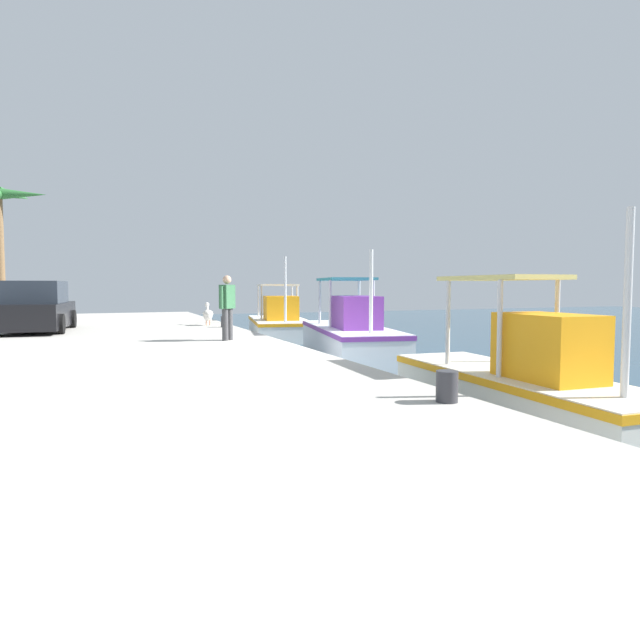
{
  "coord_description": "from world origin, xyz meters",
  "views": [
    {
      "loc": [
        11.82,
        -4.29,
        2.21
      ],
      "look_at": [
        -1.44,
        1.14,
        1.29
      ],
      "focal_mm": 29.7,
      "sensor_mm": 36.0,
      "label": 1
    }
  ],
  "objects_px": {
    "pelican": "(208,314)",
    "mooring_bollard_nearest": "(224,322)",
    "fishing_boat_nearest": "(279,324)",
    "fishing_boat_second": "(350,337)",
    "fishing_boat_third": "(521,382)",
    "parked_car": "(37,309)",
    "mooring_bollard_second": "(447,386)",
    "palm_tree": "(1,211)",
    "fisherman_standing": "(227,305)"
  },
  "relations": [
    {
      "from": "pelican",
      "to": "mooring_bollard_second",
      "type": "relative_size",
      "value": 2.52
    },
    {
      "from": "pelican",
      "to": "fisherman_standing",
      "type": "height_order",
      "value": "fisherman_standing"
    },
    {
      "from": "mooring_bollard_nearest",
      "to": "palm_tree",
      "type": "bearing_deg",
      "value": -124.88
    },
    {
      "from": "fishing_boat_nearest",
      "to": "palm_tree",
      "type": "height_order",
      "value": "palm_tree"
    },
    {
      "from": "fishing_boat_third",
      "to": "palm_tree",
      "type": "height_order",
      "value": "palm_tree"
    },
    {
      "from": "parked_car",
      "to": "fisherman_standing",
      "type": "bearing_deg",
      "value": 44.78
    },
    {
      "from": "fishing_boat_second",
      "to": "fishing_boat_third",
      "type": "bearing_deg",
      "value": -3.42
    },
    {
      "from": "fishing_boat_third",
      "to": "palm_tree",
      "type": "bearing_deg",
      "value": -148.86
    },
    {
      "from": "fishing_boat_nearest",
      "to": "parked_car",
      "type": "bearing_deg",
      "value": -71.71
    },
    {
      "from": "fishing_boat_nearest",
      "to": "mooring_bollard_second",
      "type": "relative_size",
      "value": 15.99
    },
    {
      "from": "fishing_boat_second",
      "to": "pelican",
      "type": "distance_m",
      "value": 5.89
    },
    {
      "from": "fishing_boat_second",
      "to": "mooring_bollard_second",
      "type": "relative_size",
      "value": 16.96
    },
    {
      "from": "fishing_boat_third",
      "to": "parked_car",
      "type": "xyz_separation_m",
      "value": [
        -11.75,
        -8.34,
        0.91
      ]
    },
    {
      "from": "mooring_bollard_nearest",
      "to": "palm_tree",
      "type": "relative_size",
      "value": 0.07
    },
    {
      "from": "parked_car",
      "to": "mooring_bollard_second",
      "type": "distance_m",
      "value": 14.46
    },
    {
      "from": "fishing_boat_nearest",
      "to": "parked_car",
      "type": "height_order",
      "value": "fishing_boat_nearest"
    },
    {
      "from": "fishing_boat_second",
      "to": "palm_tree",
      "type": "height_order",
      "value": "palm_tree"
    },
    {
      "from": "fishing_boat_third",
      "to": "mooring_bollard_second",
      "type": "height_order",
      "value": "fishing_boat_third"
    },
    {
      "from": "fishing_boat_second",
      "to": "fishing_boat_nearest",
      "type": "bearing_deg",
      "value": 179.61
    },
    {
      "from": "fisherman_standing",
      "to": "palm_tree",
      "type": "distance_m",
      "value": 12.02
    },
    {
      "from": "fishing_boat_third",
      "to": "pelican",
      "type": "relative_size",
      "value": 5.88
    },
    {
      "from": "mooring_bollard_nearest",
      "to": "mooring_bollard_second",
      "type": "distance_m",
      "value": 12.77
    },
    {
      "from": "mooring_bollard_second",
      "to": "palm_tree",
      "type": "relative_size",
      "value": 0.07
    },
    {
      "from": "fishing_boat_second",
      "to": "pelican",
      "type": "height_order",
      "value": "fishing_boat_second"
    },
    {
      "from": "mooring_bollard_nearest",
      "to": "fishing_boat_third",
      "type": "bearing_deg",
      "value": 12.82
    },
    {
      "from": "pelican",
      "to": "fisherman_standing",
      "type": "bearing_deg",
      "value": -5.13
    },
    {
      "from": "fisherman_standing",
      "to": "mooring_bollard_second",
      "type": "bearing_deg",
      "value": 5.99
    },
    {
      "from": "fishing_boat_second",
      "to": "mooring_bollard_nearest",
      "type": "relative_size",
      "value": 16.97
    },
    {
      "from": "parked_car",
      "to": "palm_tree",
      "type": "xyz_separation_m",
      "value": [
        -4.64,
        -1.56,
        3.51
      ]
    },
    {
      "from": "fishing_boat_nearest",
      "to": "fishing_boat_second",
      "type": "xyz_separation_m",
      "value": [
        7.13,
        -0.05,
        0.07
      ]
    },
    {
      "from": "fishing_boat_third",
      "to": "parked_car",
      "type": "bearing_deg",
      "value": -144.63
    },
    {
      "from": "fishing_boat_second",
      "to": "fisherman_standing",
      "type": "xyz_separation_m",
      "value": [
        0.73,
        -3.89,
        1.03
      ]
    },
    {
      "from": "fishing_boat_third",
      "to": "pelican",
      "type": "xyz_separation_m",
      "value": [
        -12.34,
        -2.94,
        0.59
      ]
    },
    {
      "from": "parked_car",
      "to": "mooring_bollard_nearest",
      "type": "distance_m",
      "value": 5.82
    },
    {
      "from": "mooring_bollard_second",
      "to": "fishing_boat_nearest",
      "type": "bearing_deg",
      "value": 169.26
    },
    {
      "from": "fishing_boat_nearest",
      "to": "fishing_boat_second",
      "type": "bearing_deg",
      "value": -0.39
    },
    {
      "from": "mooring_bollard_second",
      "to": "palm_tree",
      "type": "xyz_separation_m",
      "value": [
        -17.88,
        -7.34,
        4.03
      ]
    },
    {
      "from": "pelican",
      "to": "mooring_bollard_nearest",
      "type": "height_order",
      "value": "pelican"
    },
    {
      "from": "fishing_boat_nearest",
      "to": "mooring_bollard_second",
      "type": "height_order",
      "value": "fishing_boat_nearest"
    },
    {
      "from": "fishing_boat_nearest",
      "to": "mooring_bollard_nearest",
      "type": "bearing_deg",
      "value": -42.07
    },
    {
      "from": "fishing_boat_nearest",
      "to": "parked_car",
      "type": "relative_size",
      "value": 1.45
    },
    {
      "from": "fishing_boat_third",
      "to": "mooring_bollard_nearest",
      "type": "distance_m",
      "value": 11.57
    },
    {
      "from": "mooring_bollard_second",
      "to": "fishing_boat_second",
      "type": "bearing_deg",
      "value": 161.53
    },
    {
      "from": "parked_car",
      "to": "fishing_boat_second",
      "type": "bearing_deg",
      "value": 64.43
    },
    {
      "from": "fishing_boat_nearest",
      "to": "palm_tree",
      "type": "distance_m",
      "value": 11.43
    },
    {
      "from": "fishing_boat_second",
      "to": "parked_car",
      "type": "height_order",
      "value": "fishing_boat_second"
    },
    {
      "from": "fisherman_standing",
      "to": "pelican",
      "type": "bearing_deg",
      "value": 174.87
    },
    {
      "from": "mooring_bollard_nearest",
      "to": "mooring_bollard_second",
      "type": "height_order",
      "value": "same"
    },
    {
      "from": "parked_car",
      "to": "fishing_boat_nearest",
      "type": "bearing_deg",
      "value": 108.29
    },
    {
      "from": "fishing_boat_second",
      "to": "pelican",
      "type": "relative_size",
      "value": 6.73
    }
  ]
}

